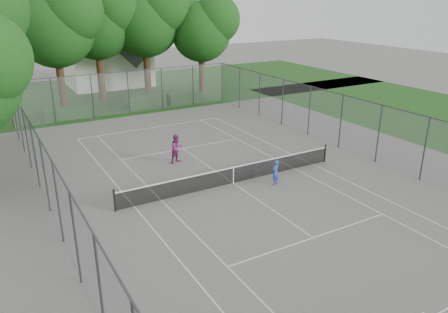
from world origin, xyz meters
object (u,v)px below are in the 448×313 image
house (107,47)px  woman_player (177,148)px  girl_player (275,172)px  tennis_net (233,174)px

house → woman_player: house is taller
woman_player → house: bearing=63.4°
house → girl_player: bearing=-90.2°
woman_player → tennis_net: bearing=-92.7°
tennis_net → girl_player: 2.21m
tennis_net → house: 29.90m
tennis_net → woman_player: 4.54m
tennis_net → house: bearing=86.2°
girl_player → house: bearing=-113.0°
tennis_net → girl_player: size_ratio=9.58×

